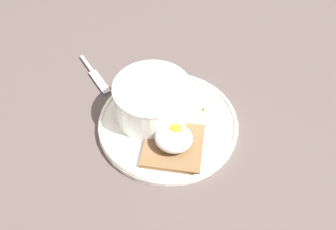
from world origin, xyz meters
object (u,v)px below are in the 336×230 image
oatmeal_bowl (153,100)px  knife (94,73)px  toast_slice (173,146)px  banana_slice_back (213,107)px  poached_egg (174,137)px  banana_slice_front (192,90)px  banana_slice_left (199,102)px

oatmeal_bowl → knife: oatmeal_bowl is taller
toast_slice → knife: bearing=143.0°
oatmeal_bowl → banana_slice_back: (10.50, 3.17, -2.96)cm
poached_egg → banana_slice_back: poached_egg is taller
knife → toast_slice: bearing=-37.0°
oatmeal_bowl → poached_egg: 8.59cm
knife → oatmeal_bowl: bearing=-29.1°
knife → banana_slice_back: bearing=-11.2°
oatmeal_bowl → toast_slice: oatmeal_bowl is taller
banana_slice_back → knife: (-25.11, 4.98, -1.24)cm
oatmeal_bowl → banana_slice_back: size_ratio=3.24×
oatmeal_bowl → banana_slice_front: 9.54cm
toast_slice → banana_slice_front: bearing=87.3°
oatmeal_bowl → poached_egg: (5.31, -6.72, -0.68)cm
banana_slice_front → banana_slice_back: size_ratio=1.00×
banana_slice_left → knife: (-22.44, 4.26, -1.32)cm
banana_slice_front → knife: 20.62cm
banana_slice_front → banana_slice_left: 3.50cm
oatmeal_bowl → toast_slice: bearing=-52.3°
toast_slice → poached_egg: 2.31cm
poached_egg → knife: 25.10cm
poached_egg → banana_slice_back: size_ratio=1.87×
toast_slice → poached_egg: bearing=77.6°
toast_slice → poached_egg: poached_egg is taller
oatmeal_bowl → banana_slice_left: size_ratio=3.57×
toast_slice → knife: size_ratio=1.09×
toast_slice → banana_slice_left: banana_slice_left is taller
oatmeal_bowl → banana_slice_back: oatmeal_bowl is taller
banana_slice_back → banana_slice_left: bearing=164.8°
banana_slice_front → banana_slice_back: bearing=-38.8°
oatmeal_bowl → banana_slice_left: 9.20cm
poached_egg → banana_slice_left: (2.52, 10.61, -2.20)cm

